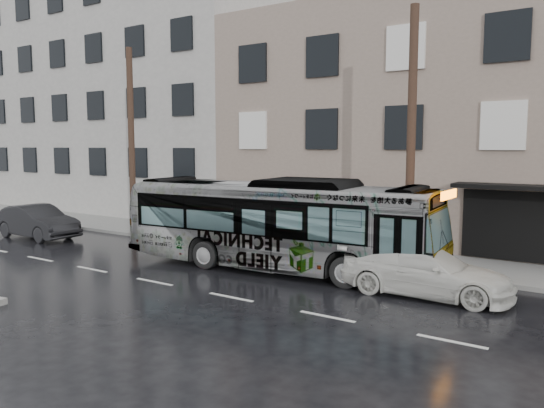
{
  "coord_description": "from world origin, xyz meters",
  "views": [
    {
      "loc": [
        12.69,
        -14.49,
        4.45
      ],
      "look_at": [
        1.3,
        2.5,
        2.21
      ],
      "focal_mm": 35.0,
      "sensor_mm": 36.0,
      "label": 1
    }
  ],
  "objects_px": {
    "sign_post": "(440,238)",
    "bus": "(277,224)",
    "utility_pole_rear": "(131,142)",
    "white_sedan": "(426,271)",
    "dark_sedan": "(37,222)",
    "utility_pole_front": "(411,140)"
  },
  "relations": [
    {
      "from": "utility_pole_front",
      "to": "bus",
      "type": "distance_m",
      "value": 5.51
    },
    {
      "from": "bus",
      "to": "dark_sedan",
      "type": "relative_size",
      "value": 2.44
    },
    {
      "from": "white_sedan",
      "to": "dark_sedan",
      "type": "height_order",
      "value": "dark_sedan"
    },
    {
      "from": "utility_pole_front",
      "to": "white_sedan",
      "type": "relative_size",
      "value": 1.79
    },
    {
      "from": "utility_pole_front",
      "to": "white_sedan",
      "type": "bearing_deg",
      "value": -59.75
    },
    {
      "from": "utility_pole_rear",
      "to": "white_sedan",
      "type": "height_order",
      "value": "utility_pole_rear"
    },
    {
      "from": "utility_pole_rear",
      "to": "dark_sedan",
      "type": "relative_size",
      "value": 1.85
    },
    {
      "from": "sign_post",
      "to": "bus",
      "type": "bearing_deg",
      "value": -158.95
    },
    {
      "from": "utility_pole_rear",
      "to": "sign_post",
      "type": "relative_size",
      "value": 3.75
    },
    {
      "from": "sign_post",
      "to": "bus",
      "type": "height_order",
      "value": "bus"
    },
    {
      "from": "utility_pole_front",
      "to": "utility_pole_rear",
      "type": "xyz_separation_m",
      "value": [
        -14.0,
        0.0,
        0.0
      ]
    },
    {
      "from": "bus",
      "to": "white_sedan",
      "type": "bearing_deg",
      "value": -97.9
    },
    {
      "from": "bus",
      "to": "utility_pole_rear",
      "type": "bearing_deg",
      "value": 73.98
    },
    {
      "from": "utility_pole_rear",
      "to": "bus",
      "type": "bearing_deg",
      "value": -11.62
    },
    {
      "from": "utility_pole_rear",
      "to": "sign_post",
      "type": "height_order",
      "value": "utility_pole_rear"
    },
    {
      "from": "white_sedan",
      "to": "bus",
      "type": "bearing_deg",
      "value": 84.74
    },
    {
      "from": "utility_pole_front",
      "to": "bus",
      "type": "bearing_deg",
      "value": -154.04
    },
    {
      "from": "utility_pole_rear",
      "to": "dark_sedan",
      "type": "bearing_deg",
      "value": -138.7
    },
    {
      "from": "utility_pole_front",
      "to": "white_sedan",
      "type": "height_order",
      "value": "utility_pole_front"
    },
    {
      "from": "utility_pole_rear",
      "to": "dark_sedan",
      "type": "height_order",
      "value": "utility_pole_rear"
    },
    {
      "from": "utility_pole_rear",
      "to": "sign_post",
      "type": "distance_m",
      "value": 15.46
    },
    {
      "from": "utility_pole_front",
      "to": "utility_pole_rear",
      "type": "distance_m",
      "value": 14.0
    }
  ]
}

